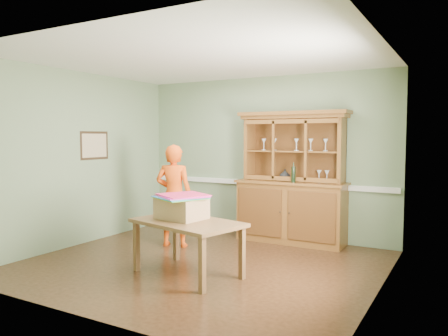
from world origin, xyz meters
The scene contains 14 objects.
floor centered at (0.00, 0.00, 0.00)m, with size 4.50×4.50×0.00m, color #4B2B18.
ceiling centered at (0.00, 0.00, 2.70)m, with size 4.50×4.50×0.00m, color white.
wall_back centered at (0.00, 2.00, 1.35)m, with size 4.50×4.50×0.00m, color gray.
wall_left centered at (-2.25, 0.00, 1.35)m, with size 4.00×4.00×0.00m, color gray.
wall_right centered at (2.25, 0.00, 1.35)m, with size 4.00×4.00×0.00m, color gray.
wall_front centered at (0.00, -2.00, 1.35)m, with size 4.50×4.50×0.00m, color gray.
chair_rail centered at (0.00, 1.98, 0.90)m, with size 4.41×0.05×0.08m, color white.
framed_map centered at (-2.23, 0.30, 1.55)m, with size 0.03×0.60×0.46m.
window_panel centered at (2.23, -0.30, 1.50)m, with size 0.03×0.96×1.36m.
china_hutch centered at (0.60, 1.76, 0.74)m, with size 1.78×0.59×2.09m.
dining_table centered at (0.10, -0.46, 0.59)m, with size 1.48×1.09×0.67m.
cardboard_box centered at (-0.05, -0.38, 0.80)m, with size 0.56×0.44×0.26m, color tan.
kite_stack centered at (-0.02, -0.43, 0.95)m, with size 0.72×0.72×0.05m.
person centered at (-0.88, 0.61, 0.79)m, with size 0.57×0.38×1.57m, color #FF5410.
Camera 1 is at (3.07, -4.82, 1.69)m, focal length 35.00 mm.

